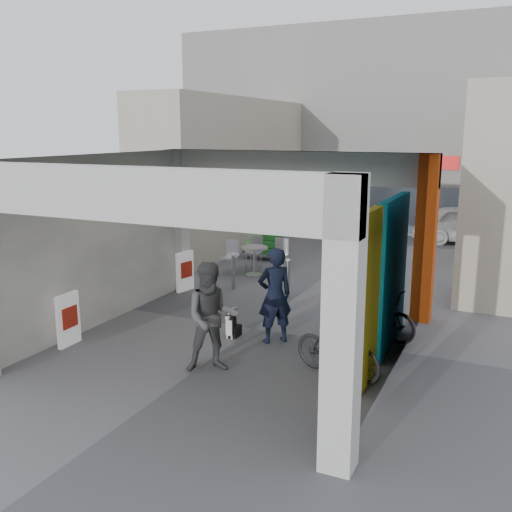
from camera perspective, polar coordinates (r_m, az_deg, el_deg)
The scene contains 20 objects.
ground at distance 11.70m, azimuth -0.29°, elevation -7.27°, with size 90.00×90.00×0.00m, color #5C5B61.
arcade_canopy at distance 10.17m, azimuth 0.48°, elevation 3.15°, with size 6.40×6.45×6.40m.
far_building at distance 24.41m, azimuth 14.14°, elevation 12.18°, with size 18.00×4.08×8.00m.
plaza_bldg_left at distance 19.79m, azimuth -2.89°, elevation 8.23°, with size 2.00×9.00×5.00m, color #B1A893.
bollard_left at distance 14.45m, azimuth -2.28°, elevation -1.59°, with size 0.09×0.09×0.89m, color gray.
bollard_center at distance 13.59m, azimuth 3.21°, elevation -2.36°, with size 0.09×0.09×0.96m, color gray.
bollard_right at distance 13.23m, azimuth 10.54°, elevation -3.21°, with size 0.09×0.09×0.85m, color gray.
advert_board_near at distance 11.24m, azimuth -18.26°, elevation -6.02°, with size 0.11×0.55×1.00m.
advert_board_far at distance 14.37m, azimuth -7.11°, elevation -1.51°, with size 0.20×0.55×1.00m.
cafe_set at distance 16.18m, azimuth -0.14°, elevation -0.44°, with size 1.59×1.28×0.96m.
produce_stand at distance 17.85m, azimuth 0.75°, elevation 0.68°, with size 1.19×0.64×0.78m.
crate_stack at distance 17.88m, azimuth 11.31°, elevation 0.36°, with size 0.55×0.49×0.56m.
border_collie at distance 11.16m, azimuth -2.42°, elevation -7.01°, with size 0.22×0.42×0.58m.
man_with_dog at distance 10.72m, azimuth 1.89°, elevation -3.97°, with size 0.67×0.44×1.84m, color black.
man_back_turned at distance 9.49m, azimuth -4.42°, elevation -6.13°, with size 0.90×0.70×1.86m, color #434346.
man_elderly at distance 12.37m, azimuth 9.63°, elevation -2.46°, with size 0.79×0.51×1.61m, color #5986AD.
man_crates at distance 19.82m, azimuth 8.45°, elevation 3.63°, with size 1.12×0.47×1.91m, color black.
bicycle_front at distance 11.36m, azimuth 11.61°, elevation -5.57°, with size 0.64×1.83×0.96m, color black.
bicycle_rear at distance 9.48m, azimuth 8.15°, elevation -9.15°, with size 0.45×1.59×0.96m, color black.
white_van at distance 21.76m, azimuth 20.66°, elevation 3.00°, with size 1.60×3.97×1.35m, color white.
Camera 1 is at (4.69, -9.97, 3.94)m, focal length 40.00 mm.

